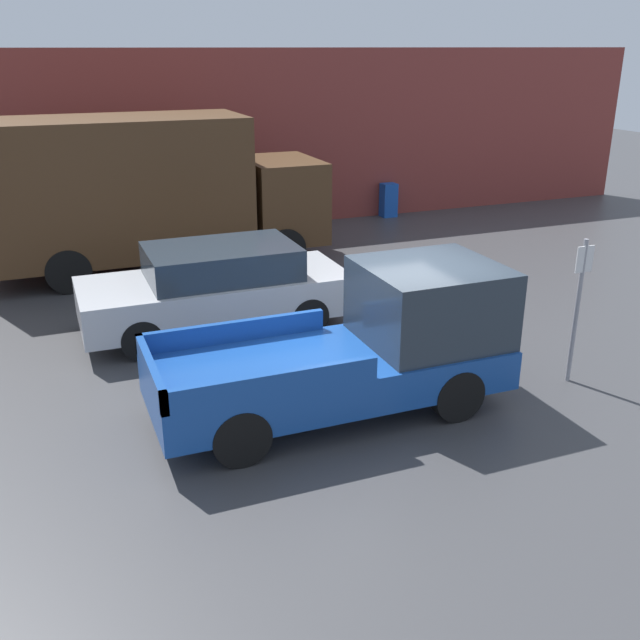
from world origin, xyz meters
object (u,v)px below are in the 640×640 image
delivery_truck (141,191)px  newspaper_box (389,200)px  car (217,287)px  pickup_truck (367,345)px  parking_sign (578,303)px

delivery_truck → newspaper_box: size_ratio=7.63×
car → pickup_truck: bearing=-71.6°
pickup_truck → car: pickup_truck is taller
newspaper_box → parking_sign: bearing=-102.9°
newspaper_box → pickup_truck: bearing=-118.4°
parking_sign → newspaper_box: parking_sign is taller
parking_sign → delivery_truck: bearing=121.3°
car → parking_sign: size_ratio=2.11×
car → newspaper_box: size_ratio=4.74×
parking_sign → newspaper_box: (2.60, 11.36, -0.78)m
parking_sign → car: bearing=137.3°
car → parking_sign: parking_sign is taller
pickup_truck → delivery_truck: delivery_truck is taller
pickup_truck → parking_sign: parking_sign is taller
delivery_truck → parking_sign: size_ratio=3.39×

